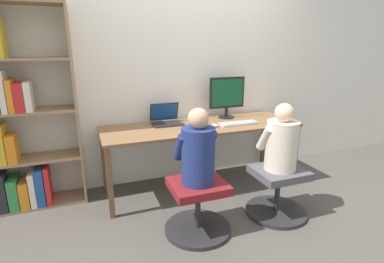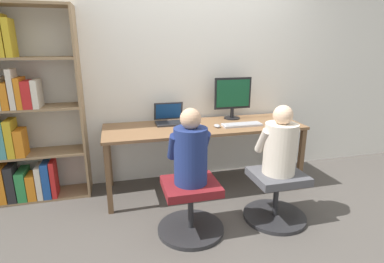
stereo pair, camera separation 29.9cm
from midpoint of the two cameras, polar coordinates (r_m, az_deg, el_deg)
ground_plane at (r=3.22m, az=1.40°, el=-13.02°), size 14.00×14.00×0.00m
wall_back at (r=3.54m, az=-3.16°, el=11.80°), size 10.00×0.05×2.60m
desk at (r=3.26m, az=-0.81°, el=0.11°), size 2.14×0.70×0.73m
desktop_monitor at (r=3.54m, az=4.28°, el=6.71°), size 0.44×0.18×0.48m
laptop at (r=3.31m, az=-7.44°, el=2.22°), size 0.32×0.28×0.22m
keyboard at (r=3.29m, az=6.31°, el=1.53°), size 0.43×0.15×0.03m
computer_mouse_by_keyboard at (r=3.18m, az=1.73°, el=1.18°), size 0.06×0.10×0.03m
office_chair_left at (r=2.96m, az=13.17°, el=-11.13°), size 0.58×0.58×0.46m
office_chair_right at (r=2.65m, az=-2.22°, el=-14.23°), size 0.58×0.58×0.46m
person_at_monitor at (r=2.78m, az=13.77°, el=-1.94°), size 0.35×0.31×0.62m
person_at_laptop at (r=2.43m, az=-2.39°, el=-3.81°), size 0.34×0.31×0.63m
bookshelf at (r=3.31m, az=-33.45°, el=1.70°), size 0.91×0.33×1.94m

